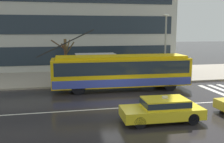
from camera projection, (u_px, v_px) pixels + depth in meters
The scene contains 12 objects.
ground_plane at pixel (121, 102), 17.55m from camera, with size 160.00×160.00×0.00m, color #272426.
sidewalk_slab at pixel (98, 75), 27.51m from camera, with size 80.00×10.00×0.14m, color gray.
crosswalk_stripe_edge_near at pixel (214, 91), 20.80m from camera, with size 0.44×4.40×0.01m, color beige.
crosswalk_stripe_inner_a at pixel (224, 90), 20.98m from camera, with size 0.44×4.40×0.01m, color beige.
lane_centre_line at pixel (125, 108), 16.39m from camera, with size 72.00×0.14×0.01m, color silver.
trolleybus at pixel (121, 71), 21.09m from camera, with size 12.22×2.83×4.91m.
taxi_oncoming_near at pixel (163, 109), 13.86m from camera, with size 4.37×1.88×1.39m.
bus_shelter at pixel (95, 60), 24.43m from camera, with size 3.69×1.68×2.52m.
pedestrian_at_shelter at pixel (140, 68), 25.54m from camera, with size 0.38×0.38×1.67m.
pedestrian_approaching_curb at pixel (62, 66), 23.05m from camera, with size 1.26×1.26×1.96m.
street_lamp at pixel (166, 41), 24.31m from camera, with size 0.60×0.32×6.17m.
street_tree_bare at pixel (65, 57), 23.66m from camera, with size 2.12×1.69×3.89m.
Camera 1 is at (-4.03, -16.51, 4.90)m, focal length 41.56 mm.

